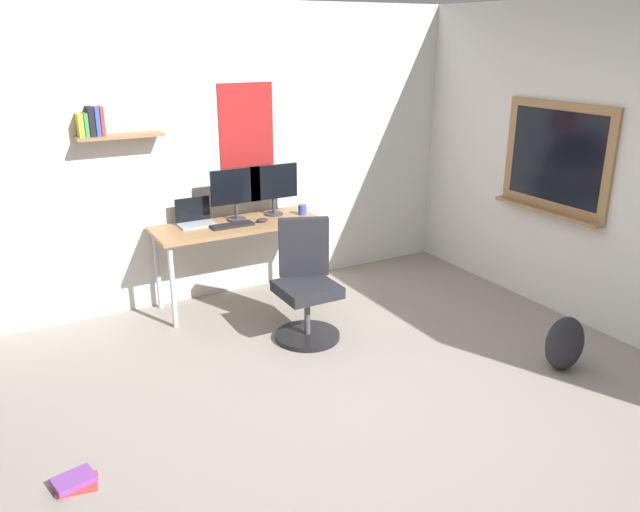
# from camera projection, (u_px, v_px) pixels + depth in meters

# --- Properties ---
(ground_plane) EXTENTS (5.20, 5.20, 0.00)m
(ground_plane) POSITION_uv_depth(u_px,v_px,m) (360.00, 417.00, 4.04)
(ground_plane) COLOR gray
(ground_plane) RESTS_ON ground
(wall_back) EXTENTS (5.00, 0.30, 2.60)m
(wall_back) POSITION_uv_depth(u_px,v_px,m) (215.00, 155.00, 5.62)
(wall_back) COLOR silver
(wall_back) RESTS_ON ground
(wall_right) EXTENTS (0.22, 5.00, 2.60)m
(wall_right) POSITION_uv_depth(u_px,v_px,m) (635.00, 177.00, 4.75)
(wall_right) COLOR silver
(wall_right) RESTS_ON ground
(desk) EXTENTS (1.47, 0.57, 0.75)m
(desk) POSITION_uv_depth(u_px,v_px,m) (238.00, 232.00, 5.55)
(desk) COLOR #997047
(desk) RESTS_ON ground
(office_chair) EXTENTS (0.53, 0.55, 0.95)m
(office_chair) POSITION_uv_depth(u_px,v_px,m) (306.00, 288.00, 5.02)
(office_chair) COLOR black
(office_chair) RESTS_ON ground
(laptop) EXTENTS (0.31, 0.21, 0.23)m
(laptop) POSITION_uv_depth(u_px,v_px,m) (195.00, 218.00, 5.47)
(laptop) COLOR #ADAFB5
(laptop) RESTS_ON desk
(monitor_primary) EXTENTS (0.46, 0.17, 0.46)m
(monitor_primary) POSITION_uv_depth(u_px,v_px,m) (236.00, 191.00, 5.53)
(monitor_primary) COLOR #38383D
(monitor_primary) RESTS_ON desk
(monitor_secondary) EXTENTS (0.46, 0.17, 0.46)m
(monitor_secondary) POSITION_uv_depth(u_px,v_px,m) (274.00, 186.00, 5.70)
(monitor_secondary) COLOR #38383D
(monitor_secondary) RESTS_ON desk
(keyboard) EXTENTS (0.37, 0.13, 0.02)m
(keyboard) POSITION_uv_depth(u_px,v_px,m) (232.00, 225.00, 5.43)
(keyboard) COLOR black
(keyboard) RESTS_ON desk
(computer_mouse) EXTENTS (0.10, 0.06, 0.03)m
(computer_mouse) POSITION_uv_depth(u_px,v_px,m) (262.00, 220.00, 5.56)
(computer_mouse) COLOR #262628
(computer_mouse) RESTS_ON desk
(coffee_mug) EXTENTS (0.08, 0.08, 0.09)m
(coffee_mug) POSITION_uv_depth(u_px,v_px,m) (302.00, 209.00, 5.79)
(coffee_mug) COLOR #334CA5
(coffee_mug) RESTS_ON desk
(backpack) EXTENTS (0.32, 0.22, 0.41)m
(backpack) POSITION_uv_depth(u_px,v_px,m) (565.00, 343.00, 4.56)
(backpack) COLOR #232328
(backpack) RESTS_ON ground
(book_stack_on_floor) EXTENTS (0.25, 0.20, 0.06)m
(book_stack_on_floor) POSITION_uv_depth(u_px,v_px,m) (75.00, 482.00, 3.41)
(book_stack_on_floor) COLOR #C63833
(book_stack_on_floor) RESTS_ON ground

